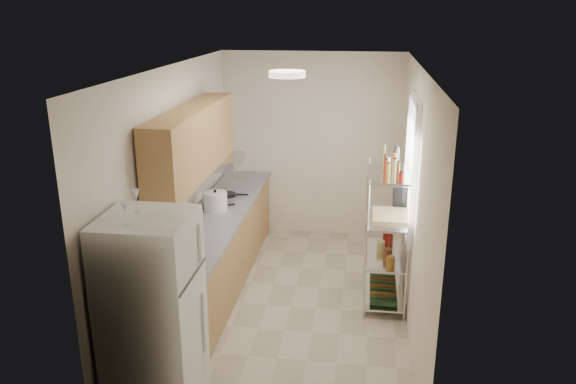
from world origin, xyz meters
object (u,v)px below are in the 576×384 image
(frying_pan_large, at_px, (211,206))
(espresso_machine, at_px, (400,194))
(cutting_board, at_px, (390,216))
(refrigerator, at_px, (153,315))
(rice_cooker, at_px, (215,201))

(frying_pan_large, distance_m, espresso_machine, 2.20)
(cutting_board, xyz_separation_m, espresso_machine, (0.12, 0.36, 0.13))
(refrigerator, height_order, cutting_board, refrigerator)
(frying_pan_large, bearing_deg, espresso_machine, -17.71)
(frying_pan_large, distance_m, cutting_board, 2.09)
(refrigerator, distance_m, frying_pan_large, 2.33)
(frying_pan_large, bearing_deg, refrigerator, -104.77)
(refrigerator, height_order, frying_pan_large, refrigerator)
(cutting_board, bearing_deg, frying_pan_large, 171.20)
(frying_pan_large, relative_size, cutting_board, 0.49)
(espresso_machine, bearing_deg, frying_pan_large, -177.12)
(rice_cooker, distance_m, frying_pan_large, 0.14)
(frying_pan_large, height_order, espresso_machine, espresso_machine)
(refrigerator, xyz_separation_m, espresso_machine, (2.02, 2.36, 0.32))
(refrigerator, xyz_separation_m, frying_pan_large, (-0.16, 2.32, 0.09))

